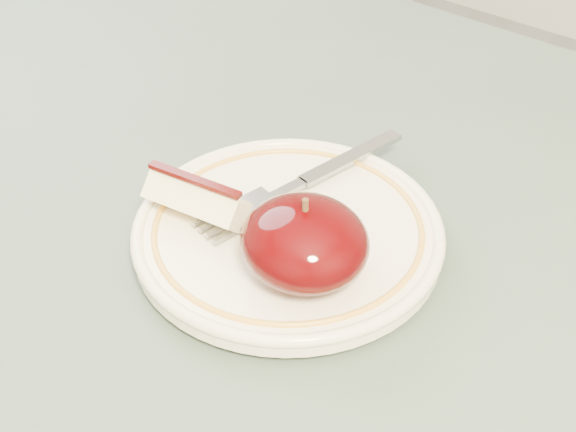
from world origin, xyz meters
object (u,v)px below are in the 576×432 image
Objects in this scene: fork at (301,183)px; plate at (288,232)px; table at (164,325)px; apple_half at (305,242)px.

plate is at bearing -142.63° from fork.
fork is at bearing 116.18° from plate.
table is 4.90× the size of fork.
plate is at bearing 33.56° from table.
table is at bearing 158.38° from fork.
apple_half reaches higher than table.
fork reaches higher than plate.
apple_half reaches higher than plate.
table is 4.24× the size of plate.
fork is (-0.06, 0.07, -0.02)m from apple_half.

